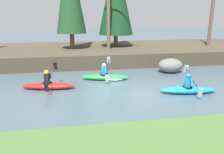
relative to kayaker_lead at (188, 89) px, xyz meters
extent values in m
plane|color=#425660|center=(-3.04, 0.48, -0.22)|extent=(90.00, 90.00, 0.00)
cube|color=#473D2D|center=(-3.04, 9.42, 0.29)|extent=(44.00, 8.29, 1.02)
cylinder|color=brown|center=(-5.55, 8.93, 1.41)|extent=(0.36, 0.36, 1.24)
cylinder|color=brown|center=(-1.81, 9.66, 1.30)|extent=(0.36, 0.36, 1.01)
cylinder|color=brown|center=(-2.65, 8.23, 2.92)|extent=(0.28, 0.28, 4.24)
cylinder|color=brown|center=(6.32, 8.48, 3.51)|extent=(0.28, 0.28, 5.43)
ellipsoid|color=#1993D6|center=(-0.02, 0.00, -0.05)|extent=(2.76, 0.95, 0.34)
cone|color=#1993D6|center=(1.21, -0.16, -0.03)|extent=(0.37, 0.24, 0.20)
cylinder|color=black|center=(-0.07, 0.01, 0.09)|extent=(0.54, 0.54, 0.08)
cylinder|color=#1984CC|center=(-0.07, 0.01, 0.34)|extent=(0.34, 0.34, 0.42)
sphere|color=#1E89D1|center=(-0.07, 0.01, 0.67)|extent=(0.26, 0.26, 0.23)
cylinder|color=#1984CC|center=(0.06, 0.23, 0.43)|extent=(0.12, 0.24, 0.35)
cylinder|color=#1984CC|center=(-0.01, -0.24, 0.43)|extent=(0.12, 0.24, 0.35)
cylinder|color=black|center=(0.15, -0.02, 0.47)|extent=(0.29, 1.90, 0.65)
cube|color=white|center=(0.28, 0.92, 0.78)|extent=(0.22, 0.18, 0.41)
cube|color=white|center=(0.03, -0.96, 0.16)|extent=(0.22, 0.18, 0.41)
ellipsoid|color=green|center=(-3.69, 2.93, -0.05)|extent=(2.77, 1.12, 0.34)
cone|color=green|center=(-2.48, 2.68, -0.03)|extent=(0.38, 0.27, 0.20)
cylinder|color=black|center=(-3.74, 2.94, 0.09)|extent=(0.57, 0.57, 0.08)
cylinder|color=#1984CC|center=(-3.74, 2.94, 0.34)|extent=(0.35, 0.35, 0.42)
sphere|color=white|center=(-3.74, 2.94, 0.67)|extent=(0.27, 0.27, 0.23)
cylinder|color=#1984CC|center=(-3.60, 3.15, 0.43)|extent=(0.13, 0.24, 0.35)
cylinder|color=#1984CC|center=(-3.69, 2.68, 0.43)|extent=(0.13, 0.24, 0.35)
cylinder|color=black|center=(-3.52, 2.89, 0.47)|extent=(0.41, 1.88, 0.65)
cube|color=white|center=(-3.33, 3.82, 0.78)|extent=(0.23, 0.19, 0.41)
cube|color=white|center=(-3.70, 1.96, 0.16)|extent=(0.23, 0.19, 0.41)
ellipsoid|color=white|center=(-3.15, 2.82, -0.13)|extent=(1.22, 0.90, 0.18)
ellipsoid|color=red|center=(-6.77, 1.78, -0.05)|extent=(2.76, 1.00, 0.34)
cone|color=red|center=(-5.54, 1.60, -0.03)|extent=(0.38, 0.25, 0.20)
cylinder|color=black|center=(-6.82, 1.79, 0.09)|extent=(0.55, 0.55, 0.08)
cylinder|color=black|center=(-6.82, 1.79, 0.34)|extent=(0.34, 0.34, 0.42)
sphere|color=yellow|center=(-6.82, 1.79, 0.67)|extent=(0.26, 0.26, 0.23)
cylinder|color=black|center=(-6.68, 2.01, 0.43)|extent=(0.12, 0.24, 0.35)
cylinder|color=black|center=(-6.76, 1.54, 0.43)|extent=(0.12, 0.24, 0.35)
cylinder|color=black|center=(-6.59, 1.76, 0.47)|extent=(0.33, 1.90, 0.65)
cube|color=black|center=(-6.45, 2.70, 0.78)|extent=(0.22, 0.19, 0.41)
cube|color=black|center=(-6.74, 0.82, 0.16)|extent=(0.22, 0.19, 0.41)
ellipsoid|color=slate|center=(0.81, 3.95, 0.24)|extent=(1.63, 1.28, 0.92)
camera|label=1|loc=(-5.31, -9.24, 3.48)|focal=35.00mm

